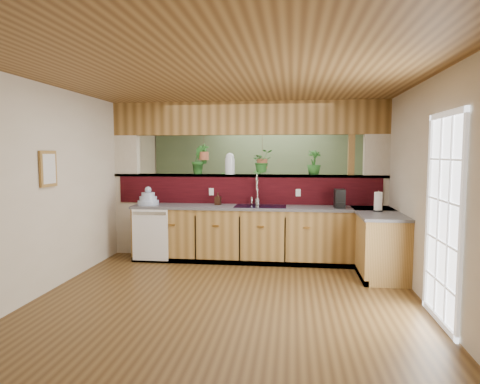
# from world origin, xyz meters

# --- Properties ---
(ground) EXTENTS (4.60, 7.00, 0.01)m
(ground) POSITION_xyz_m (0.00, 0.00, 0.00)
(ground) COLOR #533819
(ground) RESTS_ON ground
(ceiling) EXTENTS (4.60, 7.00, 0.01)m
(ceiling) POSITION_xyz_m (0.00, 0.00, 2.60)
(ceiling) COLOR brown
(ceiling) RESTS_ON ground
(wall_back) EXTENTS (4.60, 0.02, 2.60)m
(wall_back) POSITION_xyz_m (0.00, 3.50, 1.30)
(wall_back) COLOR beige
(wall_back) RESTS_ON ground
(wall_front) EXTENTS (4.60, 0.02, 2.60)m
(wall_front) POSITION_xyz_m (0.00, -3.50, 1.30)
(wall_front) COLOR beige
(wall_front) RESTS_ON ground
(wall_left) EXTENTS (0.02, 7.00, 2.60)m
(wall_left) POSITION_xyz_m (-2.30, 0.00, 1.30)
(wall_left) COLOR beige
(wall_left) RESTS_ON ground
(wall_right) EXTENTS (0.02, 7.00, 2.60)m
(wall_right) POSITION_xyz_m (2.30, 0.00, 1.30)
(wall_right) COLOR beige
(wall_right) RESTS_ON ground
(pass_through_partition) EXTENTS (4.60, 0.21, 2.60)m
(pass_through_partition) POSITION_xyz_m (0.03, 1.35, 1.19)
(pass_through_partition) COLOR beige
(pass_through_partition) RESTS_ON ground
(pass_through_ledge) EXTENTS (4.60, 0.21, 0.04)m
(pass_through_ledge) POSITION_xyz_m (0.00, 1.35, 1.37)
(pass_through_ledge) COLOR brown
(pass_through_ledge) RESTS_ON ground
(header_beam) EXTENTS (4.60, 0.15, 0.55)m
(header_beam) POSITION_xyz_m (0.00, 1.35, 2.33)
(header_beam) COLOR brown
(header_beam) RESTS_ON ground
(sage_backwall) EXTENTS (4.55, 0.02, 2.55)m
(sage_backwall) POSITION_xyz_m (0.00, 3.48, 1.30)
(sage_backwall) COLOR #516645
(sage_backwall) RESTS_ON ground
(countertop) EXTENTS (4.14, 1.52, 0.90)m
(countertop) POSITION_xyz_m (0.84, 0.87, 0.45)
(countertop) COLOR olive
(countertop) RESTS_ON ground
(dishwasher) EXTENTS (0.58, 0.03, 0.82)m
(dishwasher) POSITION_xyz_m (-1.48, 0.66, 0.46)
(dishwasher) COLOR white
(dishwasher) RESTS_ON ground
(navy_sink) EXTENTS (0.82, 0.50, 0.18)m
(navy_sink) POSITION_xyz_m (0.25, 0.98, 0.82)
(navy_sink) COLOR black
(navy_sink) RESTS_ON countertop
(french_door) EXTENTS (0.06, 1.02, 2.16)m
(french_door) POSITION_xyz_m (2.27, -1.30, 1.05)
(french_door) COLOR white
(french_door) RESTS_ON ground
(framed_print) EXTENTS (0.04, 0.35, 0.45)m
(framed_print) POSITION_xyz_m (-2.27, -0.80, 1.55)
(framed_print) COLOR olive
(framed_print) RESTS_ON wall_left
(faucet) EXTENTS (0.22, 0.22, 0.50)m
(faucet) POSITION_xyz_m (0.18, 1.13, 1.17)
(faucet) COLOR #B7B7B2
(faucet) RESTS_ON countertop
(dish_stack) EXTENTS (0.35, 0.35, 0.30)m
(dish_stack) POSITION_xyz_m (-1.59, 0.94, 0.99)
(dish_stack) COLOR #A2B2D1
(dish_stack) RESTS_ON countertop
(soap_dispenser) EXTENTS (0.10, 0.11, 0.20)m
(soap_dispenser) POSITION_xyz_m (-0.46, 1.08, 1.00)
(soap_dispenser) COLOR #392214
(soap_dispenser) RESTS_ON countertop
(coffee_maker) EXTENTS (0.15, 0.26, 0.29)m
(coffee_maker) POSITION_xyz_m (1.48, 0.92, 1.03)
(coffee_maker) COLOR black
(coffee_maker) RESTS_ON countertop
(paper_towel) EXTENTS (0.14, 0.14, 0.30)m
(paper_towel) POSITION_xyz_m (2.00, 0.57, 1.04)
(paper_towel) COLOR black
(paper_towel) RESTS_ON countertop
(glass_jar) EXTENTS (0.16, 0.16, 0.36)m
(glass_jar) POSITION_xyz_m (-0.30, 1.35, 1.57)
(glass_jar) COLOR silver
(glass_jar) RESTS_ON pass_through_ledge
(ledge_plant_left) EXTENTS (0.28, 0.24, 0.48)m
(ledge_plant_left) POSITION_xyz_m (-0.82, 1.35, 1.63)
(ledge_plant_left) COLOR #235A1F
(ledge_plant_left) RESTS_ON pass_through_ledge
(ledge_plant_right) EXTENTS (0.28, 0.28, 0.41)m
(ledge_plant_right) POSITION_xyz_m (1.10, 1.35, 1.59)
(ledge_plant_right) COLOR #235A1F
(ledge_plant_right) RESTS_ON pass_through_ledge
(hanging_plant_a) EXTENTS (0.20, 0.16, 0.45)m
(hanging_plant_a) POSITION_xyz_m (-0.74, 1.35, 1.85)
(hanging_plant_a) COLOR brown
(hanging_plant_a) RESTS_ON header_beam
(hanging_plant_b) EXTENTS (0.43, 0.40, 0.55)m
(hanging_plant_b) POSITION_xyz_m (0.25, 1.35, 1.78)
(hanging_plant_b) COLOR brown
(hanging_plant_b) RESTS_ON header_beam
(shelving_console) EXTENTS (1.51, 0.85, 0.98)m
(shelving_console) POSITION_xyz_m (-0.26, 3.25, 0.50)
(shelving_console) COLOR black
(shelving_console) RESTS_ON ground
(shelf_plant_a) EXTENTS (0.23, 0.20, 0.38)m
(shelf_plant_a) POSITION_xyz_m (-0.66, 3.25, 1.18)
(shelf_plant_a) COLOR #235A1F
(shelf_plant_a) RESTS_ON shelving_console
(shelf_plant_b) EXTENTS (0.32, 0.32, 0.45)m
(shelf_plant_b) POSITION_xyz_m (0.05, 3.25, 1.22)
(shelf_plant_b) COLOR #235A1F
(shelf_plant_b) RESTS_ON shelving_console
(floor_plant) EXTENTS (0.68, 0.60, 0.72)m
(floor_plant) POSITION_xyz_m (1.23, 2.06, 0.36)
(floor_plant) COLOR #235A1F
(floor_plant) RESTS_ON ground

